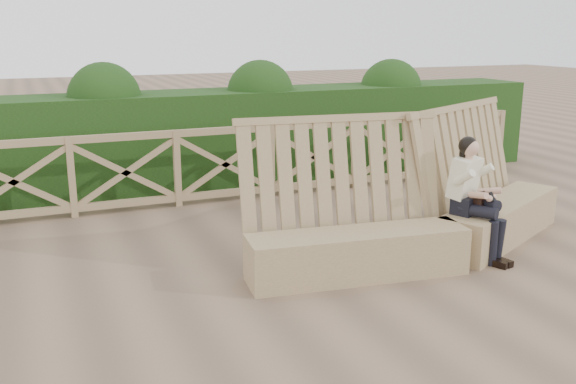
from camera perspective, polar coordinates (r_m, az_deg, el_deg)
name	(u,v)px	position (r m, az deg, el deg)	size (l,w,h in m)	color
ground	(331,286)	(6.45, 3.84, -8.34)	(60.00, 60.00, 0.00)	brown
bench	(430,220)	(7.33, 12.53, -2.44)	(4.44, 1.72, 1.62)	#876D4D
woman	(473,192)	(7.30, 16.15, -0.01)	(0.50, 0.81, 1.35)	black
guardrail	(225,164)	(9.41, -5.61, 2.47)	(10.10, 0.09, 1.10)	#917654
hedge	(203,138)	(10.51, -7.57, 4.77)	(12.00, 1.20, 1.50)	black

